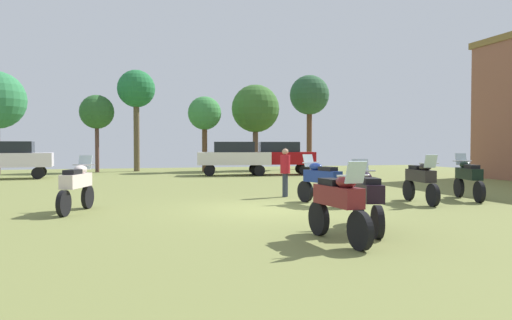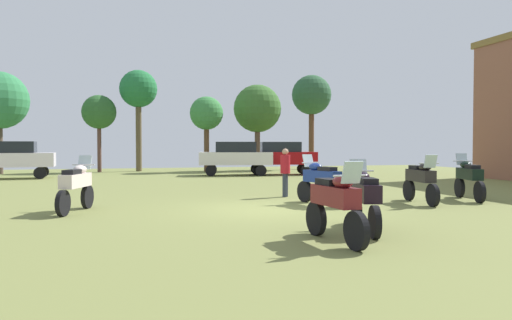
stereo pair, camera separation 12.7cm
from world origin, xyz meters
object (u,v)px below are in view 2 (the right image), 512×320
at_px(motorcycle_1, 321,180).
at_px(motorcycle_8, 421,179).
at_px(person_2, 285,169).
at_px(car_1, 280,156).
at_px(tree_8, 99,113).
at_px(motorcycle_5, 76,185).
at_px(motorcycle_3, 335,202).
at_px(tree_2, 206,114).
at_px(motorcycle_9, 365,196).
at_px(tree_3, 138,91).
at_px(motorcycle_2, 469,177).
at_px(tree_5, 312,96).
at_px(car_3, 236,156).
at_px(car_2, 11,157).
at_px(tree_6, 257,109).

xyz_separation_m(motorcycle_1, motorcycle_8, (3.04, -0.54, 0.00)).
distance_m(motorcycle_1, person_2, 2.41).
relative_size(car_1, person_2, 2.73).
bearing_deg(motorcycle_8, tree_8, -55.04).
distance_m(motorcycle_5, motorcycle_8, 9.99).
relative_size(motorcycle_3, tree_2, 0.42).
bearing_deg(motorcycle_9, motorcycle_3, -123.90).
xyz_separation_m(motorcycle_1, tree_8, (-7.34, 20.41, 3.25)).
bearing_deg(motorcycle_3, tree_2, -98.49).
height_order(motorcycle_8, motorcycle_9, motorcycle_8).
distance_m(motorcycle_8, person_2, 4.46).
xyz_separation_m(tree_2, tree_3, (-4.44, 1.78, 1.66)).
height_order(motorcycle_5, motorcycle_8, motorcycle_8).
distance_m(motorcycle_2, motorcycle_5, 12.05).
bearing_deg(tree_5, car_3, -140.32).
distance_m(motorcycle_8, car_1, 15.06).
bearing_deg(car_2, motorcycle_3, -158.12).
distance_m(motorcycle_1, car_3, 14.56).
bearing_deg(motorcycle_5, tree_6, 79.53).
distance_m(motorcycle_5, car_1, 17.65).
height_order(motorcycle_1, tree_5, tree_5).
height_order(car_1, person_2, car_1).
xyz_separation_m(motorcycle_2, car_3, (-4.42, 14.65, 0.43)).
bearing_deg(tree_6, motorcycle_3, -102.29).
bearing_deg(tree_8, motorcycle_2, -58.71).
bearing_deg(motorcycle_8, tree_6, -82.63).
bearing_deg(motorcycle_8, car_1, -83.16).
distance_m(motorcycle_9, car_1, 19.32).
relative_size(car_2, tree_8, 0.85).
distance_m(motorcycle_3, motorcycle_8, 6.87).
bearing_deg(motorcycle_5, motorcycle_8, 13.05).
bearing_deg(car_2, tree_5, -77.24).
distance_m(motorcycle_3, car_1, 20.50).
height_order(car_1, tree_3, tree_3).
bearing_deg(tree_6, tree_2, -169.37).
relative_size(car_1, tree_8, 0.88).
xyz_separation_m(motorcycle_1, car_1, (3.50, 14.50, 0.43)).
bearing_deg(motorcycle_3, motorcycle_9, -143.95).
height_order(motorcycle_5, tree_5, tree_5).
height_order(person_2, tree_2, tree_2).
height_order(motorcycle_9, tree_3, tree_3).
xyz_separation_m(car_2, tree_5, (19.51, 5.74, 4.36)).
height_order(motorcycle_1, tree_6, tree_6).
bearing_deg(motorcycle_2, motorcycle_1, -163.66).
bearing_deg(tree_6, car_3, -118.22).
relative_size(car_1, tree_3, 0.65).
distance_m(car_2, tree_5, 20.80).
distance_m(motorcycle_5, tree_2, 20.10).
relative_size(motorcycle_9, tree_3, 0.32).
bearing_deg(tree_5, motorcycle_9, -109.55).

